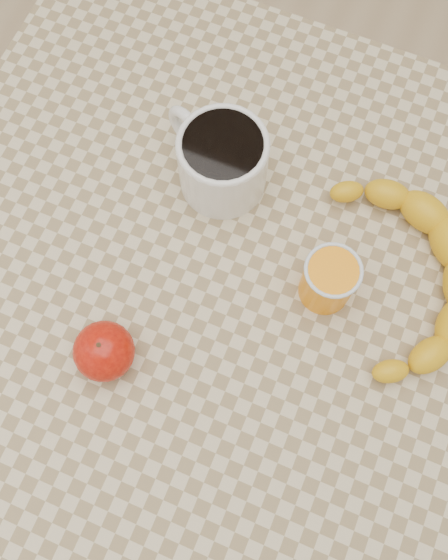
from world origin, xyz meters
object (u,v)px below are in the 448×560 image
at_px(orange_juice_glass, 329,280).
at_px(table, 224,306).
at_px(apple, 104,351).
at_px(banana, 408,276).
at_px(coffee_mug, 221,159).

bearing_deg(orange_juice_glass, table, -160.48).
xyz_separation_m(apple, banana, (0.28, 0.21, -0.01)).
xyz_separation_m(table, apple, (-0.09, -0.13, 0.12)).
xyz_separation_m(table, orange_juice_glass, (0.11, 0.04, 0.12)).
xyz_separation_m(orange_juice_glass, apple, (-0.20, -0.17, -0.01)).
relative_size(orange_juice_glass, apple, 0.90).
bearing_deg(orange_juice_glass, apple, -139.65).
distance_m(apple, banana, 0.35).
height_order(table, banana, banana).
distance_m(table, orange_juice_glass, 0.17).
distance_m(coffee_mug, banana, 0.25).
bearing_deg(coffee_mug, apple, -96.79).
bearing_deg(table, apple, -124.16).
relative_size(apple, banana, 0.24).
bearing_deg(coffee_mug, orange_juice_glass, -27.86).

